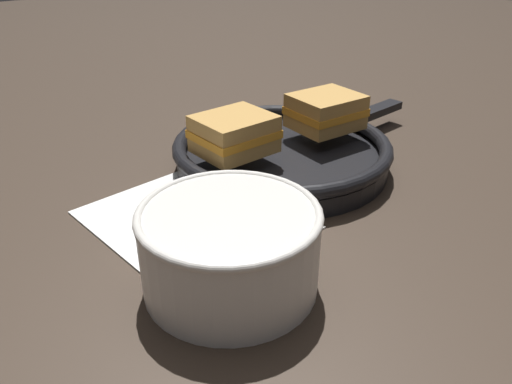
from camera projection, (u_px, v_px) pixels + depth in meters
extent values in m
plane|color=#382B21|center=(209.00, 215.00, 0.57)|extent=(4.00, 4.00, 0.00)
cube|color=white|center=(193.00, 219.00, 0.55)|extent=(0.24, 0.21, 0.00)
cylinder|color=silver|center=(230.00, 250.00, 0.44)|extent=(0.16, 0.16, 0.08)
cylinder|color=orange|center=(229.00, 225.00, 0.43)|extent=(0.14, 0.14, 0.01)
torus|color=silver|center=(229.00, 214.00, 0.42)|extent=(0.16, 0.16, 0.01)
cube|color=#9E9EA3|center=(190.00, 200.00, 0.58)|extent=(0.11, 0.04, 0.01)
ellipsoid|color=#9E9EA3|center=(213.00, 238.00, 0.51)|extent=(0.06, 0.04, 0.01)
cylinder|color=black|center=(282.00, 159.00, 0.67)|extent=(0.28, 0.28, 0.02)
torus|color=black|center=(282.00, 145.00, 0.66)|extent=(0.29, 0.29, 0.02)
cube|color=black|center=(373.00, 112.00, 0.78)|extent=(0.03, 0.13, 0.01)
cube|color=#C18E47|center=(234.00, 145.00, 0.62)|extent=(0.08, 0.09, 0.02)
cube|color=orange|center=(234.00, 134.00, 0.61)|extent=(0.08, 0.09, 0.01)
cube|color=#C18E47|center=(234.00, 123.00, 0.60)|extent=(0.08, 0.09, 0.02)
cube|color=#C18E47|center=(325.00, 121.00, 0.69)|extent=(0.08, 0.09, 0.02)
cube|color=orange|center=(326.00, 111.00, 0.68)|extent=(0.08, 0.10, 0.01)
cube|color=#C18E47|center=(326.00, 101.00, 0.68)|extent=(0.08, 0.09, 0.02)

